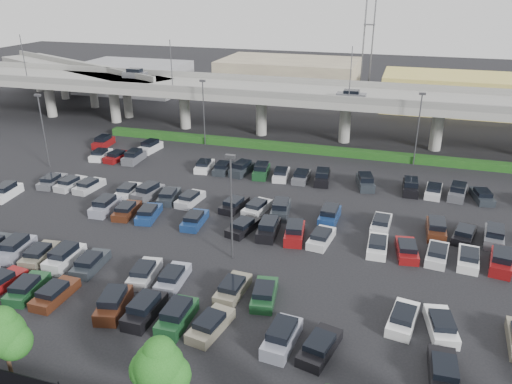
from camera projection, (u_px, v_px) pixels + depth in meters
ground at (257, 222)px, 54.30m from camera, size 280.00×280.00×0.00m
overpass at (314, 97)px, 79.78m from camera, size 150.00×13.00×15.80m
on_ramp at (78, 71)px, 103.54m from camera, size 50.93×30.13×8.80m
hedge at (305, 149)px, 76.08m from camera, size 66.00×1.60×1.10m
tree_row at (138, 362)px, 29.40m from camera, size 65.07×3.66×5.94m
parked_cars at (234, 227)px, 51.74m from camera, size 62.87×41.62×1.67m
light_poles at (226, 158)px, 54.73m from camera, size 66.90×48.38×10.30m
distant_buildings at (400, 87)px, 103.87m from camera, size 138.00×24.00×9.00m
comm_tower at (370, 22)px, 112.20m from camera, size 2.40×2.40×30.00m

